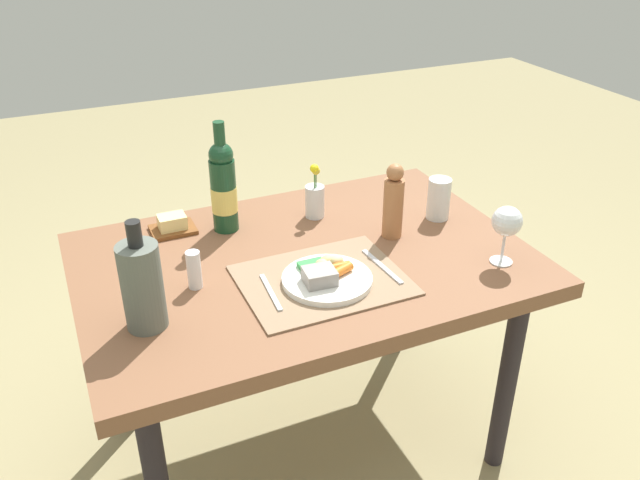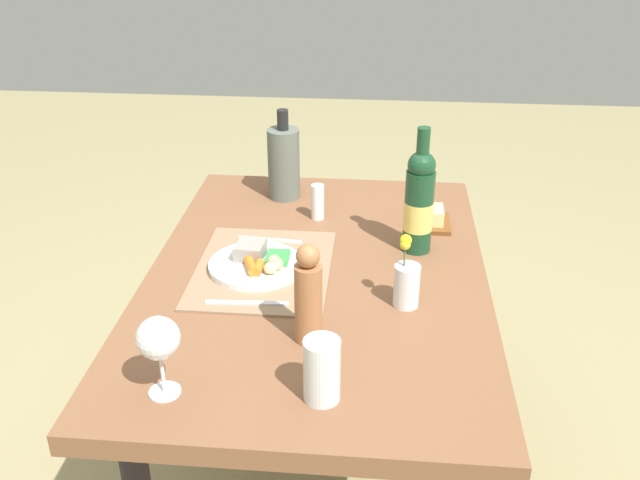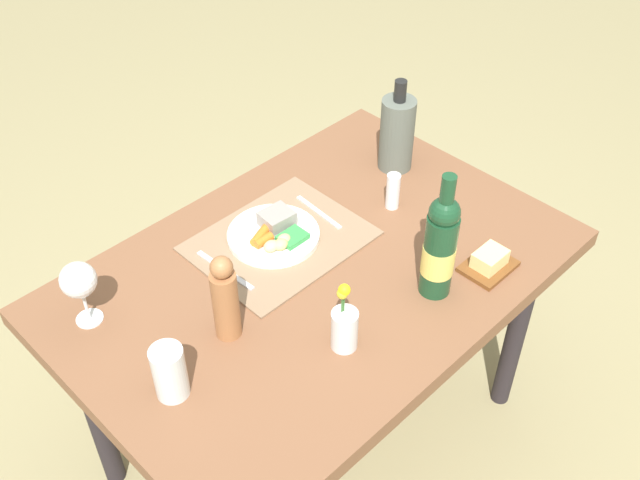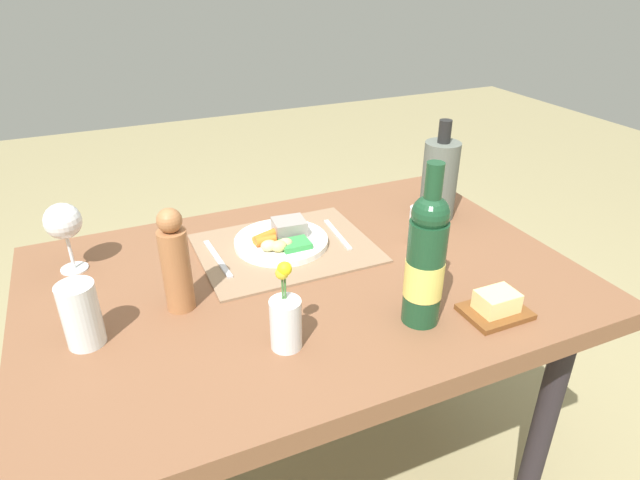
# 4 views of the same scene
# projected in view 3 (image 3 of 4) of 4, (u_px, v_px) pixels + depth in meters

# --- Properties ---
(ground_plane) EXTENTS (8.00, 8.00, 0.00)m
(ground_plane) POSITION_uv_depth(u_px,v_px,m) (317.00, 434.00, 2.31)
(ground_plane) COLOR #94885F
(dining_table) EXTENTS (1.23, 0.84, 0.71)m
(dining_table) POSITION_uv_depth(u_px,v_px,m) (316.00, 290.00, 1.89)
(dining_table) COLOR brown
(dining_table) RESTS_ON ground_plane
(placemat) EXTENTS (0.42, 0.33, 0.01)m
(placemat) POSITION_uv_depth(u_px,v_px,m) (280.00, 241.00, 1.91)
(placemat) COLOR #8C6F54
(placemat) RESTS_ON dining_table
(dinner_plate) EXTENTS (0.24, 0.24, 0.05)m
(dinner_plate) POSITION_uv_depth(u_px,v_px,m) (274.00, 233.00, 1.90)
(dinner_plate) COLOR white
(dinner_plate) RESTS_ON placemat
(fork) EXTENTS (0.02, 0.17, 0.00)m
(fork) POSITION_uv_depth(u_px,v_px,m) (319.00, 212.00, 1.99)
(fork) COLOR silver
(fork) RESTS_ON placemat
(knife) EXTENTS (0.02, 0.19, 0.00)m
(knife) POSITION_uv_depth(u_px,v_px,m) (225.00, 270.00, 1.82)
(knife) COLOR silver
(knife) RESTS_ON placemat
(salt_shaker) EXTENTS (0.04, 0.04, 0.10)m
(salt_shaker) POSITION_uv_depth(u_px,v_px,m) (393.00, 191.00, 1.99)
(salt_shaker) COLOR white
(salt_shaker) RESTS_ON dining_table
(wine_glass) EXTENTS (0.08, 0.08, 0.17)m
(wine_glass) POSITION_uv_depth(u_px,v_px,m) (79.00, 281.00, 1.63)
(wine_glass) COLOR white
(wine_glass) RESTS_ON dining_table
(water_tumbler) EXTENTS (0.07, 0.07, 0.13)m
(water_tumbler) POSITION_uv_depth(u_px,v_px,m) (170.00, 375.00, 1.53)
(water_tumbler) COLOR silver
(water_tumbler) RESTS_ON dining_table
(flower_vase) EXTENTS (0.06, 0.06, 0.18)m
(flower_vase) POSITION_uv_depth(u_px,v_px,m) (344.00, 325.00, 1.62)
(flower_vase) COLOR silver
(flower_vase) RESTS_ON dining_table
(pepper_mill) EXTENTS (0.06, 0.06, 0.23)m
(pepper_mill) POSITION_uv_depth(u_px,v_px,m) (225.00, 299.00, 1.61)
(pepper_mill) COLOR #A66A40
(pepper_mill) RESTS_ON dining_table
(cooler_bottle) EXTENTS (0.10, 0.10, 0.27)m
(cooler_bottle) POSITION_uv_depth(u_px,v_px,m) (397.00, 133.00, 2.08)
(cooler_bottle) COLOR #596157
(cooler_bottle) RESTS_ON dining_table
(wine_bottle) EXTENTS (0.08, 0.08, 0.33)m
(wine_bottle) POSITION_uv_depth(u_px,v_px,m) (440.00, 247.00, 1.70)
(wine_bottle) COLOR #184226
(wine_bottle) RESTS_ON dining_table
(butter_dish) EXTENTS (0.13, 0.10, 0.05)m
(butter_dish) POSITION_uv_depth(u_px,v_px,m) (489.00, 262.00, 1.83)
(butter_dish) COLOR brown
(butter_dish) RESTS_ON dining_table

